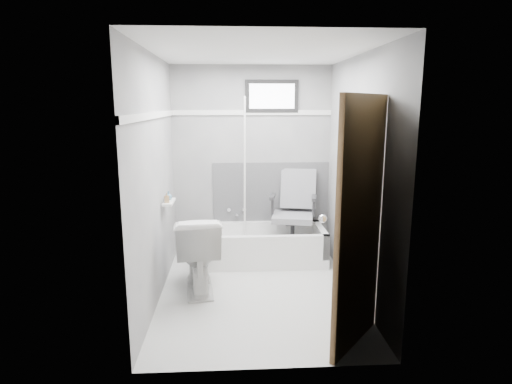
{
  "coord_description": "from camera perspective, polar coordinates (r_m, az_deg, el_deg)",
  "views": [
    {
      "loc": [
        -0.26,
        -4.13,
        1.92
      ],
      "look_at": [
        0.0,
        0.35,
        1.0
      ],
      "focal_mm": 30.0,
      "sensor_mm": 36.0,
      "label": 1
    }
  ],
  "objects": [
    {
      "name": "ceiling",
      "position": [
        4.16,
        0.29,
        18.21
      ],
      "size": [
        2.6,
        2.6,
        0.0
      ],
      "primitive_type": "plane",
      "rotation": [
        3.14,
        0.0,
        0.0
      ],
      "color": "silver",
      "rests_on": "floor"
    },
    {
      "name": "shelf",
      "position": [
        4.65,
        -11.53,
        -1.32
      ],
      "size": [
        0.1,
        0.32,
        0.02
      ],
      "primitive_type": "cube",
      "color": "white",
      "rests_on": "wall_left"
    },
    {
      "name": "faucet",
      "position": [
        5.57,
        -2.6,
        -2.66
      ],
      "size": [
        0.26,
        0.1,
        0.16
      ],
      "primitive_type": null,
      "color": "silver",
      "rests_on": "wall_back"
    },
    {
      "name": "door",
      "position": [
        3.24,
        19.42,
        -5.61
      ],
      "size": [
        0.78,
        0.78,
        2.0
      ],
      "primitive_type": null,
      "color": "brown",
      "rests_on": "floor"
    },
    {
      "name": "wall_right",
      "position": [
        4.37,
        13.47,
        1.8
      ],
      "size": [
        0.02,
        2.6,
        2.4
      ],
      "primitive_type": "cube",
      "color": "slate",
      "rests_on": "floor"
    },
    {
      "name": "bathtub",
      "position": [
        5.35,
        1.06,
        -7.04
      ],
      "size": [
        1.5,
        0.7,
        0.42
      ],
      "primitive_type": null,
      "color": "white",
      "rests_on": "floor"
    },
    {
      "name": "backerboard",
      "position": [
        5.56,
        2.02,
        -0.04
      ],
      "size": [
        1.5,
        0.02,
        0.78
      ],
      "primitive_type": "cube",
      "color": "#4C4C4F",
      "rests_on": "wall_back"
    },
    {
      "name": "window",
      "position": [
        5.44,
        2.12,
        12.64
      ],
      "size": [
        0.66,
        0.04,
        0.4
      ],
      "primitive_type": null,
      "color": "black",
      "rests_on": "wall_back"
    },
    {
      "name": "trim_left",
      "position": [
        4.19,
        -13.52,
        9.91
      ],
      "size": [
        0.02,
        2.6,
        0.06
      ],
      "primitive_type": "cube",
      "color": "white",
      "rests_on": "wall_left"
    },
    {
      "name": "toilet",
      "position": [
        4.54,
        -7.76,
        -8.02
      ],
      "size": [
        0.55,
        0.87,
        0.81
      ],
      "primitive_type": "imported",
      "rotation": [
        0.0,
        0.0,
        3.25
      ],
      "color": "white",
      "rests_on": "floor"
    },
    {
      "name": "wall_front",
      "position": [
        2.93,
        1.84,
        -2.66
      ],
      "size": [
        2.0,
        0.02,
        2.4
      ],
      "primitive_type": "cube",
      "color": "slate",
      "rests_on": "floor"
    },
    {
      "name": "wall_back",
      "position": [
        5.48,
        -0.57,
        4.05
      ],
      "size": [
        2.0,
        0.02,
        2.4
      ],
      "primitive_type": "cube",
      "color": "slate",
      "rests_on": "floor"
    },
    {
      "name": "soap_bottle_a",
      "position": [
        4.56,
        -11.83,
        -0.74
      ],
      "size": [
        0.06,
        0.06,
        0.11
      ],
      "primitive_type": "imported",
      "rotation": [
        0.0,
        0.0,
        0.31
      ],
      "color": "#9C784E",
      "rests_on": "shelf"
    },
    {
      "name": "soap_bottle_b",
      "position": [
        4.7,
        -11.58,
        -0.45
      ],
      "size": [
        0.1,
        0.1,
        0.09
      ],
      "primitive_type": "imported",
      "rotation": [
        0.0,
        0.0,
        0.77
      ],
      "color": "teal",
      "rests_on": "shelf"
    },
    {
      "name": "wall_left",
      "position": [
        4.26,
        -13.3,
        1.54
      ],
      "size": [
        0.02,
        2.6,
        2.4
      ],
      "primitive_type": "cube",
      "color": "slate",
      "rests_on": "floor"
    },
    {
      "name": "trim_back",
      "position": [
        5.42,
        -0.57,
        10.54
      ],
      "size": [
        2.0,
        0.02,
        0.06
      ],
      "primitive_type": "cube",
      "color": "white",
      "rests_on": "wall_back"
    },
    {
      "name": "floor",
      "position": [
        4.56,
        0.26,
        -13.31
      ],
      "size": [
        2.6,
        2.6,
        0.0
      ],
      "primitive_type": "plane",
      "color": "silver",
      "rests_on": "ground"
    },
    {
      "name": "pole",
      "position": [
        5.26,
        -1.51,
        2.08
      ],
      "size": [
        0.02,
        0.33,
        1.93
      ],
      "primitive_type": "cylinder",
      "rotation": [
        0.16,
        0.0,
        0.0
      ],
      "color": "white",
      "rests_on": "bathtub"
    },
    {
      "name": "office_chair",
      "position": [
        5.32,
        4.93,
        -2.57
      ],
      "size": [
        0.68,
        0.68,
        1.0
      ],
      "primitive_type": null,
      "rotation": [
        0.0,
        0.0,
        -0.19
      ],
      "color": "slate",
      "rests_on": "bathtub"
    }
  ]
}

